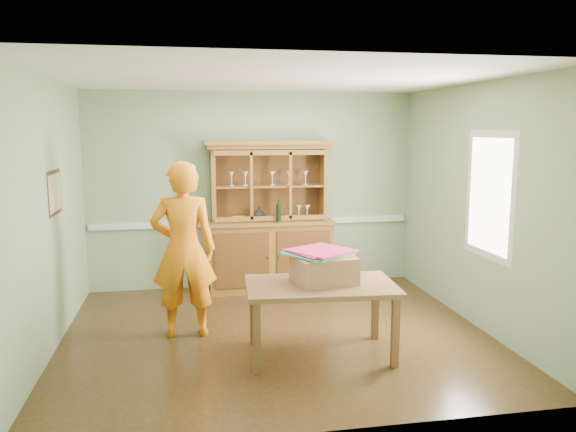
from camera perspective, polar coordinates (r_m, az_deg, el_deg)
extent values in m
plane|color=#483117|center=(6.18, -1.17, -11.94)|extent=(4.50, 4.50, 0.00)
plane|color=white|center=(5.80, -1.26, 13.86)|extent=(4.50, 4.50, 0.00)
plane|color=gray|center=(7.80, -3.55, 2.63)|extent=(4.50, 0.00, 4.50)
plane|color=gray|center=(5.92, -23.26, -0.06)|extent=(0.00, 4.00, 4.00)
plane|color=gray|center=(6.58, 18.53, 1.03)|extent=(0.00, 4.00, 4.00)
plane|color=gray|center=(3.91, 3.46, -3.63)|extent=(4.50, 0.00, 4.50)
cube|color=silver|center=(7.84, -3.50, -0.66)|extent=(4.41, 0.05, 0.08)
cube|color=#301E13|center=(6.18, -22.58, 2.20)|extent=(0.03, 0.60, 0.46)
cube|color=#BFB08C|center=(6.18, -22.53, 2.20)|extent=(0.01, 0.52, 0.38)
cube|color=silver|center=(6.29, 19.75, 2.00)|extent=(0.03, 0.96, 1.36)
cube|color=white|center=(6.29, 19.70, 2.00)|extent=(0.01, 0.80, 1.20)
cube|color=olive|center=(7.73, -1.82, -4.10)|extent=(1.66, 0.51, 0.92)
cube|color=olive|center=(7.63, -1.82, -0.60)|extent=(1.72, 0.56, 0.04)
cube|color=#5A3915|center=(7.80, -2.11, 3.34)|extent=(1.57, 0.04, 0.97)
cube|color=olive|center=(7.57, -7.62, 3.10)|extent=(0.06, 0.35, 0.97)
cube|color=olive|center=(7.79, 3.58, 3.32)|extent=(0.06, 0.35, 0.97)
cube|color=olive|center=(7.61, -1.96, 7.07)|extent=(1.66, 0.41, 0.06)
cube|color=olive|center=(7.59, -1.94, 7.48)|extent=(1.73, 0.44, 0.06)
cube|color=olive|center=(7.65, -1.94, 3.06)|extent=(1.46, 0.30, 0.02)
imported|color=#B2B2B7|center=(7.68, -2.95, 0.26)|extent=(0.17, 0.17, 0.18)
imported|color=gold|center=(7.66, -5.00, -0.26)|extent=(0.20, 0.20, 0.05)
cylinder|color=black|center=(7.47, -0.96, 0.49)|extent=(0.06, 0.06, 0.30)
cube|color=brown|center=(5.45, 3.36, -7.13)|extent=(1.49, 0.96, 0.05)
cube|color=brown|center=(5.17, -3.18, -12.25)|extent=(0.07, 0.07, 0.67)
cube|color=brown|center=(5.83, -3.57, -9.76)|extent=(0.07, 0.07, 0.67)
cube|color=brown|center=(5.38, 10.84, -11.52)|extent=(0.07, 0.07, 0.67)
cube|color=brown|center=(6.02, 8.85, -9.23)|extent=(0.07, 0.07, 0.67)
cube|color=#9C7050|center=(5.46, 3.67, -5.45)|extent=(0.63, 0.53, 0.26)
cube|color=yellow|center=(5.46, 3.18, -3.96)|extent=(0.70, 0.70, 0.01)
cube|color=#32AD66|center=(5.46, 3.19, -3.87)|extent=(0.70, 0.70, 0.01)
cube|color=#31DDE8|center=(5.46, 3.19, -3.78)|extent=(0.70, 0.70, 0.01)
cube|color=#DE6987|center=(5.46, 3.19, -3.69)|extent=(0.70, 0.70, 0.01)
cube|color=#CF1F59|center=(5.45, 3.19, -3.59)|extent=(0.70, 0.70, 0.01)
cube|color=#EC245F|center=(5.45, 3.19, -3.50)|extent=(0.70, 0.70, 0.01)
imported|color=orange|center=(6.01, -10.56, -3.38)|extent=(0.70, 0.48, 1.87)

